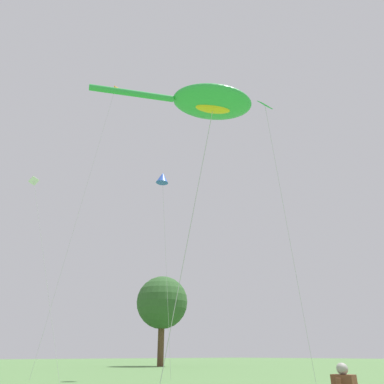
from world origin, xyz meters
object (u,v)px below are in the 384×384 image
Objects in this scene: small_kite_tiny_distant at (115,90)px; small_kite_delta_white at (162,178)px; big_show_kite at (210,103)px; small_kite_diamond_red at (36,199)px; tree_broad_distant at (162,303)px; small_kite_triangle_green at (268,121)px.

small_kite_delta_white is at bearing 66.39° from small_kite_tiny_distant.
small_kite_delta_white reaches higher than big_show_kite.
tree_broad_distant is at bearing -80.93° from small_kite_diamond_red.
small_kite_triangle_green is at bearing 35.85° from small_kite_tiny_distant.
tree_broad_distant is (26.04, 20.66, -2.92)m from small_kite_diamond_red.
small_kite_diamond_red reaches higher than big_show_kite.
small_kite_diamond_red is 0.92× the size of small_kite_triangle_green.
big_show_kite is at bearing 160.64° from small_kite_diamond_red.
small_kite_tiny_distant is (-2.90, 4.07, 9.68)m from small_kite_delta_white.
big_show_kite is at bearing -69.16° from small_kite_triangle_green.
small_kite_triangle_green reaches higher than tree_broad_distant.
small_kite_triangle_green is (6.75, -15.12, 1.58)m from small_kite_diamond_red.
small_kite_tiny_distant is (2.76, 15.65, 11.78)m from big_show_kite.
small_kite_tiny_distant is at bearing -103.49° from small_kite_delta_white.
small_kite_diamond_red is 33.37m from tree_broad_distant.
small_kite_delta_white reaches higher than small_kite_diamond_red.
small_kite_delta_white reaches higher than small_kite_triangle_green.
small_kite_delta_white is 1.04× the size of small_kite_triangle_green.
big_show_kite is 1.04× the size of tree_broad_distant.
big_show_kite is 0.85× the size of small_kite_delta_white.
small_kite_triangle_green is (-1.54, -11.75, -1.41)m from small_kite_delta_white.
small_kite_diamond_red is 0.88× the size of small_kite_delta_white.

